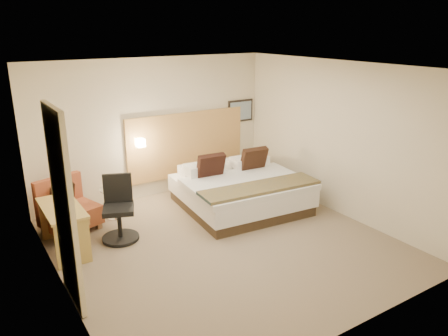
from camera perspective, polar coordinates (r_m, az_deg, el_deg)
floor at (r=6.96m, az=-0.08°, el=-9.80°), size 4.80×5.00×0.02m
ceiling at (r=6.17m, az=-0.09°, el=13.13°), size 4.80×5.00×0.02m
wall_back at (r=8.59m, az=-9.17°, el=5.11°), size 4.80×0.02×2.70m
wall_front at (r=4.66m, az=16.90°, el=-6.74°), size 4.80×0.02×2.70m
wall_left at (r=5.59m, az=-21.42°, el=-3.01°), size 0.02×5.00×2.70m
wall_right at (r=7.95m, az=14.76°, el=3.70°), size 0.02×5.00×2.70m
headboard_panel at (r=8.94m, az=-4.84°, el=3.15°), size 2.60×0.04×1.30m
art_frame at (r=9.50m, az=2.15°, el=7.49°), size 0.62×0.03×0.47m
art_canvas at (r=9.48m, az=2.22°, el=7.47°), size 0.54×0.01×0.39m
lamp_arm at (r=8.42m, az=-11.04°, el=3.35°), size 0.02×0.12×0.02m
lamp_shade at (r=8.37m, az=-10.88°, el=3.27°), size 0.15×0.15×0.15m
curtain at (r=5.42m, az=-20.19°, el=-5.03°), size 0.06×0.90×2.42m
bottle_a at (r=7.85m, az=-14.93°, el=-1.91°), size 0.07×0.07×0.20m
bottle_b at (r=7.85m, az=-14.54°, el=-1.86°), size 0.07×0.07×0.20m
menu_folder at (r=7.80m, az=-13.88°, el=-1.86°), size 0.14×0.08×0.22m
bed at (r=8.13m, az=2.08°, el=-2.88°), size 2.27×2.23×1.04m
lounge_chair at (r=7.70m, az=-19.75°, el=-5.15°), size 1.00×0.93×0.87m
side_table at (r=7.93m, az=-14.09°, el=-4.24°), size 0.61×0.61×0.54m
desk at (r=6.92m, az=-20.18°, el=-5.89°), size 0.53×1.14×0.71m
desk_chair at (r=7.10m, az=-13.55°, el=-5.84°), size 0.75×0.75×1.03m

